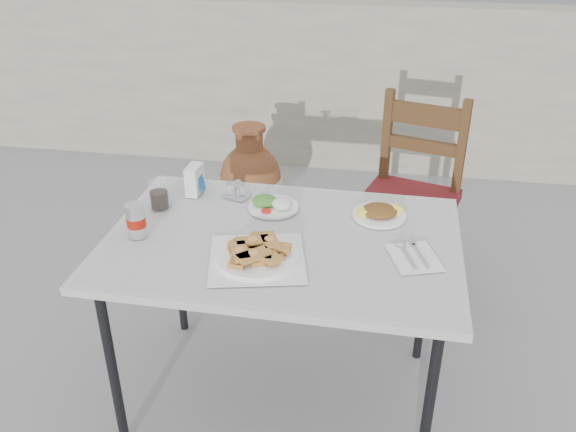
% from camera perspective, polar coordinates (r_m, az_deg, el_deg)
% --- Properties ---
extents(ground, '(80.00, 80.00, 0.00)m').
position_cam_1_polar(ground, '(2.68, 2.53, -16.83)').
color(ground, slate).
rests_on(ground, ground).
extents(cafe_table, '(1.30, 0.89, 0.78)m').
position_cam_1_polar(cafe_table, '(2.24, -0.54, -3.18)').
color(cafe_table, black).
rests_on(cafe_table, ground).
extents(pide_plate, '(0.39, 0.39, 0.07)m').
position_cam_1_polar(pide_plate, '(2.08, -2.92, -3.36)').
color(pide_plate, white).
rests_on(pide_plate, cafe_table).
extents(salad_rice_plate, '(0.20, 0.20, 0.05)m').
position_cam_1_polar(salad_rice_plate, '(2.40, -1.43, 1.13)').
color(salad_rice_plate, white).
rests_on(salad_rice_plate, cafe_table).
extents(salad_chopped_plate, '(0.21, 0.21, 0.04)m').
position_cam_1_polar(salad_chopped_plate, '(2.37, 8.55, 0.33)').
color(salad_chopped_plate, white).
rests_on(salad_chopped_plate, cafe_table).
extents(soda_can, '(0.07, 0.07, 0.13)m').
position_cam_1_polar(soda_can, '(2.26, -14.03, -0.39)').
color(soda_can, silver).
rests_on(soda_can, cafe_table).
extents(cola_glass, '(0.08, 0.08, 0.11)m').
position_cam_1_polar(cola_glass, '(2.45, -11.98, 1.85)').
color(cola_glass, white).
rests_on(cola_glass, cafe_table).
extents(napkin_holder, '(0.07, 0.10, 0.12)m').
position_cam_1_polar(napkin_holder, '(2.53, -8.73, 3.37)').
color(napkin_holder, white).
rests_on(napkin_holder, cafe_table).
extents(condiment_caddy, '(0.12, 0.11, 0.07)m').
position_cam_1_polar(condiment_caddy, '(2.50, -4.80, 2.32)').
color(condiment_caddy, silver).
rests_on(condiment_caddy, cafe_table).
extents(cutlery_napkin, '(0.21, 0.24, 0.01)m').
position_cam_1_polar(cutlery_napkin, '(2.15, 11.52, -3.55)').
color(cutlery_napkin, white).
rests_on(cutlery_napkin, cafe_table).
extents(chair, '(0.56, 0.56, 1.01)m').
position_cam_1_polar(chair, '(3.13, 11.38, 1.80)').
color(chair, '#3E2511').
rests_on(chair, ground).
extents(terracotta_urn, '(0.38, 0.38, 0.67)m').
position_cam_1_polar(terracotta_urn, '(3.73, -3.52, 3.21)').
color(terracotta_urn, brown).
rests_on(terracotta_urn, ground).
extents(back_wall, '(6.00, 0.25, 1.20)m').
position_cam_1_polar(back_wall, '(4.57, 6.79, 11.79)').
color(back_wall, '#9E9983').
rests_on(back_wall, ground).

